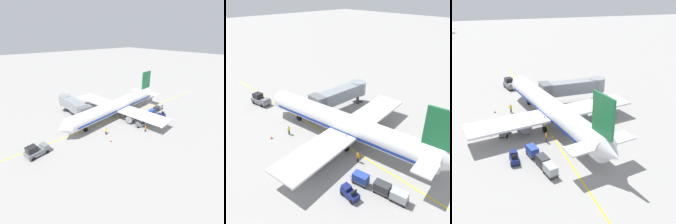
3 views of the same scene
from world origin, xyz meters
TOP-DOWN VIEW (x-y plane):
  - ground_plane at (0.00, 0.00)m, footprint 400.00×400.00m
  - gate_lead_in_line at (0.00, 0.00)m, footprint 0.24×80.00m
  - parked_airliner at (1.15, -1.51)m, footprint 30.44×37.28m
  - jet_bridge at (8.66, 7.77)m, footprint 14.30×3.50m
  - pushback_tractor at (-2.55, 22.01)m, footprint 2.99×4.74m
  - baggage_tug_lead at (-7.36, -2.15)m, footprint 2.15×2.77m
  - baggage_tug_trailing at (-7.33, -10.68)m, footprint 1.42×2.57m
  - baggage_cart_front at (-4.56, -10.05)m, footprint 1.73×2.98m
  - baggage_cart_second_in_train at (-3.81, -13.06)m, footprint 1.73×2.98m
  - baggage_cart_third_in_train at (-3.43, -15.37)m, footprint 1.73×2.98m
  - ground_crew_wing_walker at (-1.51, -6.80)m, footprint 0.33×0.72m
  - ground_crew_loader at (-4.86, 6.90)m, footprint 0.72×0.34m
  - ground_crew_marshaller at (-9.87, -1.16)m, footprint 0.27×0.73m
  - safety_cone_nose_left at (-7.89, 7.87)m, footprint 0.36×0.36m

SIDE VIEW (x-z plane):
  - ground_plane at x=0.00m, z-range 0.00..0.00m
  - gate_lead_in_line at x=0.00m, z-range 0.00..0.01m
  - safety_cone_nose_left at x=-7.89m, z-range -0.01..0.58m
  - baggage_tug_lead at x=-7.36m, z-range -0.10..1.52m
  - baggage_tug_trailing at x=-7.33m, z-range -0.10..1.52m
  - baggage_cart_front at x=-4.56m, z-range 0.16..1.74m
  - baggage_cart_second_in_train at x=-3.81m, z-range 0.16..1.74m
  - baggage_cart_third_in_train at x=-3.43m, z-range 0.16..1.74m
  - ground_crew_wing_walker at x=-1.51m, z-range 0.11..1.80m
  - ground_crew_loader at x=-4.86m, z-range 0.11..1.80m
  - ground_crew_marshaller at x=-9.87m, z-range 0.11..1.80m
  - pushback_tractor at x=-2.55m, z-range -0.10..2.30m
  - parked_airliner at x=1.15m, z-range -2.13..8.50m
  - jet_bridge at x=8.66m, z-range 0.97..5.95m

